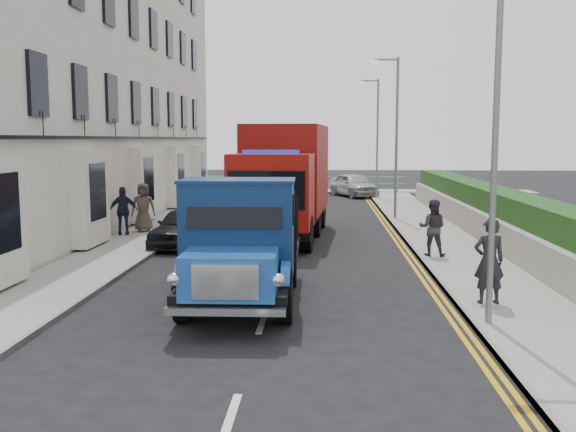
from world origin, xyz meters
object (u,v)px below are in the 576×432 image
Objects in this scene: lamp_far at (375,131)px; parked_car_front at (185,226)px; bedford_lorry at (240,251)px; lamp_mid at (394,129)px; pedestrian_east_near at (489,261)px; red_lorry at (284,178)px; lamp_near at (489,115)px.

lamp_far is 18.92m from parked_car_front.
lamp_far is at bearing 78.26° from bedford_lorry.
lamp_mid and lamp_far have the same top height.
red_lorry is at bearing -69.92° from pedestrian_east_near.
lamp_near is at bearing -90.00° from lamp_far.
pedestrian_east_near is (0.47, -24.56, -2.97)m from lamp_far.
red_lorry is 2.05× the size of parked_car_front.
lamp_near is at bearing -64.28° from red_lorry.
pedestrian_east_near is (4.88, -9.75, -1.13)m from red_lorry.
lamp_far is at bearing 90.00° from lamp_near.
parked_car_front is (-7.61, 9.00, -3.34)m from lamp_near.
lamp_mid reaches higher than parked_car_front.
lamp_far is at bearing 90.00° from lamp_mid.
red_lorry is 4.15m from parked_car_front.
bedford_lorry is (-4.73, -24.93, -2.75)m from lamp_far.
red_lorry is 4.37× the size of pedestrian_east_near.
lamp_far is at bearing 72.66° from parked_car_front.
bedford_lorry is 0.73× the size of red_lorry.
lamp_mid is 10.87m from parked_car_front.
bedford_lorry is at bearing -2.52° from pedestrian_east_near.
parked_car_front is (-7.61, -7.00, -3.34)m from lamp_mid.
lamp_near is at bearing 65.49° from pedestrian_east_near.
red_lorry is (-4.42, -14.82, -1.84)m from lamp_far.
parked_car_front is (-3.20, -2.18, -1.50)m from red_lorry.
lamp_far reaches higher than pedestrian_east_near.
pedestrian_east_near is at bearing 3.01° from bedford_lorry.
lamp_mid is at bearing -94.69° from pedestrian_east_near.
lamp_mid is 6.79m from red_lorry.
lamp_near is at bearing -90.00° from lamp_mid.
lamp_mid is at bearing 51.66° from red_lorry.
pedestrian_east_near reaches higher than parked_car_front.
pedestrian_east_near is (5.20, 0.36, -0.22)m from bedford_lorry.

